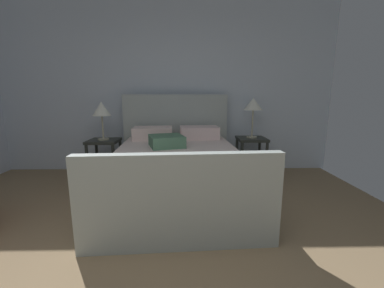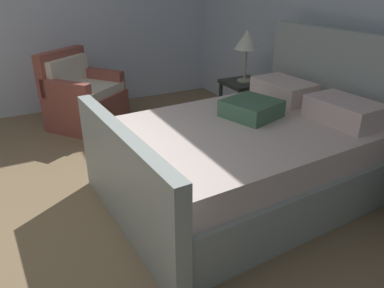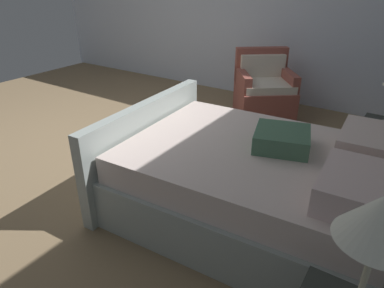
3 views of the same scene
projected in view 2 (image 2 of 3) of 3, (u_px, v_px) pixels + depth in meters
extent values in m
cube|color=silver|center=(357.00, 8.00, 3.32)|extent=(5.50, 0.12, 2.85)
cube|color=#A5AFAA|center=(243.00, 171.00, 3.10)|extent=(1.63, 2.07, 0.40)
cube|color=#A5AFAA|center=(336.00, 102.00, 3.40)|extent=(1.64, 0.20, 1.27)
cube|color=#A5AFAA|center=(125.00, 183.00, 2.53)|extent=(1.64, 0.20, 0.81)
cube|color=silver|center=(246.00, 137.00, 2.97)|extent=(1.55, 2.00, 0.22)
cube|color=silver|center=(284.00, 90.00, 3.48)|extent=(0.58, 0.39, 0.18)
cube|color=silver|center=(344.00, 111.00, 2.95)|extent=(0.58, 0.39, 0.18)
cube|color=#477055|center=(251.00, 108.00, 3.07)|extent=(0.50, 0.50, 0.14)
cube|color=#2B2F2A|center=(244.00, 83.00, 4.18)|extent=(0.44, 0.44, 0.04)
cube|color=#2B2F2A|center=(242.00, 116.00, 4.35)|extent=(0.40, 0.40, 0.02)
cylinder|color=#2B2F2A|center=(220.00, 106.00, 4.38)|extent=(0.04, 0.04, 0.56)
cylinder|color=#2B2F2A|center=(238.00, 116.00, 4.08)|extent=(0.04, 0.04, 0.56)
cylinder|color=#2B2F2A|center=(247.00, 101.00, 4.54)|extent=(0.04, 0.04, 0.56)
cylinder|color=#2B2F2A|center=(266.00, 110.00, 4.23)|extent=(0.04, 0.04, 0.56)
cylinder|color=#B7B293|center=(244.00, 80.00, 4.17)|extent=(0.16, 0.16, 0.02)
cylinder|color=#B7B293|center=(245.00, 65.00, 4.09)|extent=(0.02, 0.02, 0.34)
cone|color=white|center=(247.00, 39.00, 3.98)|extent=(0.27, 0.27, 0.20)
cube|color=#994F43|center=(87.00, 110.00, 4.46)|extent=(1.01, 1.01, 0.42)
cube|color=beige|center=(85.00, 89.00, 4.35)|extent=(0.93, 0.93, 0.10)
cube|color=#994F43|center=(62.00, 70.00, 4.39)|extent=(0.54, 0.64, 0.48)
cube|color=beige|center=(68.00, 73.00, 4.36)|extent=(0.45, 0.54, 0.36)
cube|color=#994F43|center=(66.00, 91.00, 4.07)|extent=(0.57, 0.48, 0.22)
cube|color=#994F43|center=(100.00, 78.00, 4.58)|extent=(0.57, 0.48, 0.22)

